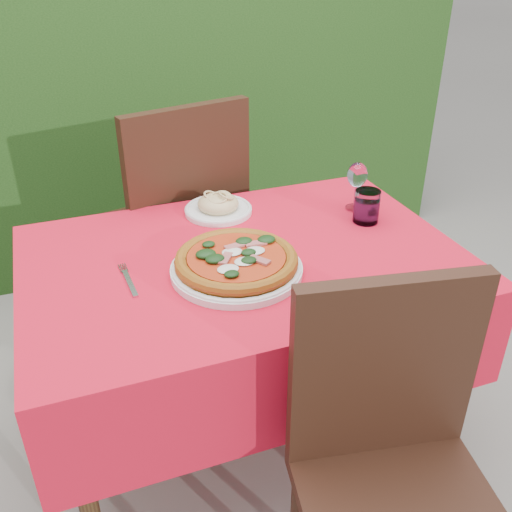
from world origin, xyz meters
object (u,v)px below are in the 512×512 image
object	(u,v)px
pasta_plate	(218,206)
fork	(130,283)
chair_far	(178,216)
wine_glass	(357,177)
water_glass	(366,208)
chair_near	(394,460)
pizza_plate	(236,263)

from	to	relation	value
pasta_plate	fork	distance (m)	0.49
chair_far	fork	size ratio (longest dim) A/B	5.55
chair_far	wine_glass	distance (m)	0.72
water_glass	chair_near	bearing A→B (deg)	-114.01
chair_near	pasta_plate	xyz separation A→B (m)	(-0.10, 0.95, 0.22)
wine_glass	pizza_plate	bearing A→B (deg)	-153.55
pizza_plate	fork	world-z (taller)	pizza_plate
pizza_plate	wine_glass	size ratio (longest dim) A/B	2.47
water_glass	fork	distance (m)	0.79
chair_far	pasta_plate	xyz separation A→B (m)	(0.07, -0.31, 0.16)
chair_far	fork	bearing A→B (deg)	53.28
fork	wine_glass	bearing A→B (deg)	11.59
chair_far	wine_glass	size ratio (longest dim) A/B	6.43
chair_far	chair_near	bearing A→B (deg)	84.64
chair_near	fork	size ratio (longest dim) A/B	5.02
water_glass	chair_far	bearing A→B (deg)	132.79
chair_near	wine_glass	xyz separation A→B (m)	(0.34, 0.82, 0.31)
pasta_plate	fork	bearing A→B (deg)	-136.05
chair_near	wine_glass	world-z (taller)	chair_near
chair_near	fork	xyz separation A→B (m)	(-0.46, 0.61, 0.20)
pizza_plate	water_glass	distance (m)	0.52
chair_near	pizza_plate	bearing A→B (deg)	117.02
chair_near	pizza_plate	world-z (taller)	chair_near
wine_glass	fork	size ratio (longest dim) A/B	0.86
wine_glass	fork	xyz separation A→B (m)	(-0.79, -0.21, -0.11)
pizza_plate	chair_far	bearing A→B (deg)	90.53
chair_far	fork	world-z (taller)	chair_far
pasta_plate	wine_glass	xyz separation A→B (m)	(0.44, -0.13, 0.09)
pasta_plate	wine_glass	distance (m)	0.47
chair_near	chair_far	xyz separation A→B (m)	(-0.18, 1.26, 0.06)
pizza_plate	water_glass	xyz separation A→B (m)	(0.49, 0.15, 0.02)
chair_far	wine_glass	bearing A→B (deg)	126.02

